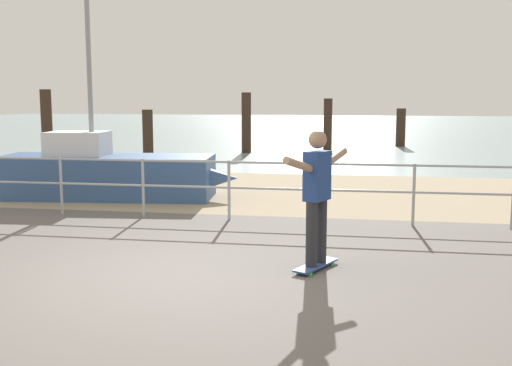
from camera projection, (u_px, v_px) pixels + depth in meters
name	position (u px, v px, depth m)	size (l,w,h in m)	color
ground_plane	(113.00, 310.00, 6.27)	(24.00, 10.00, 0.04)	#605B56
beach_strip	(251.00, 191.00, 14.08)	(24.00, 6.00, 0.04)	tan
sea_surface	(324.00, 128.00, 41.41)	(72.00, 50.00, 0.04)	#849EA3
railing_fence	(143.00, 179.00, 10.88)	(12.41, 0.05, 1.05)	#9EA0A5
sailboat	(115.00, 174.00, 12.97)	(5.03, 1.81, 5.25)	#335184
skateboard	(316.00, 265.00, 7.66)	(0.52, 0.81, 0.08)	#334C8C
skateboarder	(317.00, 189.00, 7.52)	(0.70, 1.35, 1.65)	#26262B
groyne_post_0	(47.00, 126.00, 20.09)	(0.36, 0.36, 2.34)	#332319
groyne_post_1	(148.00, 134.00, 21.02)	(0.36, 0.36, 1.67)	#332319
groyne_post_2	(246.00, 123.00, 23.01)	(0.35, 0.35, 2.25)	#332319
groyne_post_3	(328.00, 125.00, 24.22)	(0.34, 0.34, 2.03)	#332319
groyne_post_4	(401.00, 128.00, 25.89)	(0.39, 0.39, 1.61)	#332319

